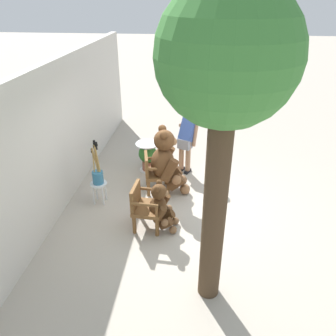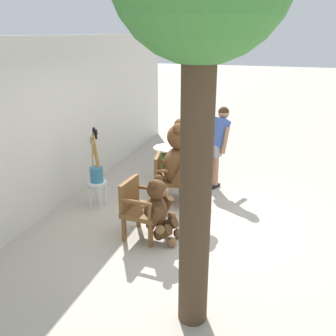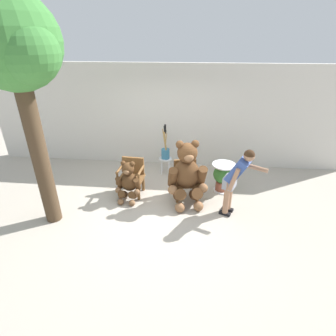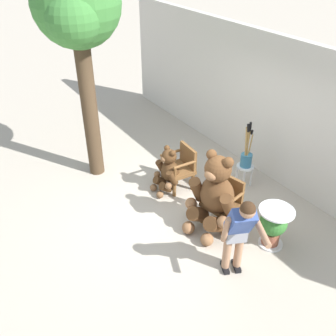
% 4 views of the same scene
% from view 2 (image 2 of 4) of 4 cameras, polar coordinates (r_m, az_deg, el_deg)
% --- Properties ---
extents(ground_plane, '(60.00, 60.00, 0.00)m').
position_cam_2_polar(ground_plane, '(6.03, 3.48, -8.15)').
color(ground_plane, '#B2A899').
extents(back_wall, '(10.00, 0.16, 2.80)m').
position_cam_2_polar(back_wall, '(6.51, -17.23, 6.31)').
color(back_wall, beige).
rests_on(back_wall, ground).
extents(wooden_chair_left, '(0.60, 0.56, 0.86)m').
position_cam_2_polar(wooden_chair_left, '(5.45, -4.30, -5.95)').
color(wooden_chair_left, brown).
rests_on(wooden_chair_left, ground).
extents(wooden_chair_right, '(0.65, 0.62, 0.86)m').
position_cam_2_polar(wooden_chair_right, '(6.55, -0.09, -1.33)').
color(wooden_chair_right, brown).
rests_on(wooden_chair_right, ground).
extents(teddy_bear_large, '(0.91, 0.91, 1.47)m').
position_cam_2_polar(teddy_bear_large, '(6.41, 2.17, 0.63)').
color(teddy_bear_large, brown).
rests_on(teddy_bear_large, ground).
extents(teddy_bear_small, '(0.57, 0.56, 0.96)m').
position_cam_2_polar(teddy_bear_small, '(5.35, -1.42, -6.38)').
color(teddy_bear_small, '#4C3019').
rests_on(teddy_bear_small, ground).
extents(person_visitor, '(0.86, 0.49, 1.52)m').
position_cam_2_polar(person_visitor, '(7.18, 7.39, 4.20)').
color(person_visitor, black).
rests_on(person_visitor, ground).
extents(white_stool, '(0.34, 0.34, 0.46)m').
position_cam_2_polar(white_stool, '(6.49, -10.69, -2.91)').
color(white_stool, silver).
rests_on(white_stool, ground).
extents(brush_bucket, '(0.22, 0.22, 0.94)m').
position_cam_2_polar(brush_bucket, '(6.37, -10.86, -0.24)').
color(brush_bucket, teal).
rests_on(brush_bucket, white_stool).
extents(round_side_table, '(0.56, 0.56, 0.72)m').
position_cam_2_polar(round_side_table, '(7.42, -0.09, 1.18)').
color(round_side_table, silver).
rests_on(round_side_table, ground).
extents(potted_plant, '(0.44, 0.44, 0.68)m').
position_cam_2_polar(potted_plant, '(7.42, -0.08, 0.76)').
color(potted_plant, brown).
rests_on(potted_plant, ground).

